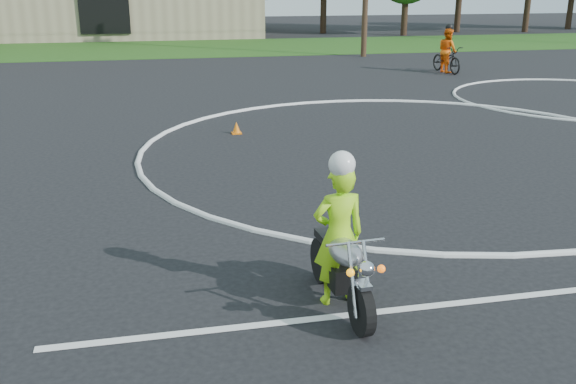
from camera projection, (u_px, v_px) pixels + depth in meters
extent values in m
plane|color=black|center=(473.00, 189.00, 11.71)|extent=(120.00, 120.00, 0.00)
cube|color=#1E4714|center=(247.00, 47.00, 36.76)|extent=(120.00, 10.00, 0.02)
torus|color=silver|center=(409.00, 148.00, 14.49)|extent=(12.12, 12.12, 0.12)
cube|color=silver|center=(401.00, 309.00, 7.38)|extent=(8.00, 0.12, 0.01)
cylinder|color=black|center=(362.00, 310.00, 6.81)|extent=(0.15, 0.57, 0.57)
cylinder|color=black|center=(322.00, 260.00, 8.02)|extent=(0.15, 0.57, 0.57)
cube|color=black|center=(339.00, 274.00, 7.43)|extent=(0.30, 0.54, 0.28)
ellipsoid|color=#9E9EA2|center=(345.00, 252.00, 7.14)|extent=(0.38, 0.63, 0.26)
cube|color=black|center=(331.00, 239.00, 7.58)|extent=(0.28, 0.58, 0.09)
cylinder|color=silver|center=(352.00, 280.00, 6.75)|extent=(0.06, 0.34, 0.76)
cylinder|color=silver|center=(367.00, 278.00, 6.79)|extent=(0.06, 0.34, 0.76)
cube|color=silver|center=(363.00, 285.00, 6.69)|extent=(0.15, 0.22, 0.05)
cylinder|color=#BBBBC1|center=(355.00, 242.00, 6.81)|extent=(0.66, 0.07, 0.03)
sphere|color=silver|center=(367.00, 269.00, 6.56)|extent=(0.17, 0.17, 0.17)
sphere|color=orange|center=(350.00, 273.00, 6.54)|extent=(0.09, 0.09, 0.09)
sphere|color=#F85F0C|center=(381.00, 269.00, 6.63)|extent=(0.09, 0.09, 0.09)
cylinder|color=white|center=(339.00, 267.00, 7.84)|extent=(0.12, 0.76, 0.08)
imported|color=#9CE317|center=(339.00, 235.00, 7.33)|extent=(0.63, 0.44, 1.67)
sphere|color=silver|center=(342.00, 164.00, 7.02)|extent=(0.30, 0.30, 0.30)
imported|color=black|center=(447.00, 59.00, 26.40)|extent=(0.92, 2.11, 1.08)
imported|color=#F8620D|center=(448.00, 50.00, 26.29)|extent=(0.76, 0.93, 1.79)
sphere|color=black|center=(449.00, 27.00, 26.00)|extent=(0.31, 0.31, 0.31)
cone|color=orange|center=(236.00, 128.00, 15.88)|extent=(0.22, 0.22, 0.30)
cube|color=orange|center=(237.00, 133.00, 15.92)|extent=(0.24, 0.24, 0.03)
cube|color=black|center=(104.00, 9.00, 39.06)|extent=(3.00, 0.16, 3.00)
cylinder|color=#382619|center=(260.00, 12.00, 43.15)|extent=(0.44, 0.44, 3.24)
cylinder|color=#382619|center=(324.00, 5.00, 45.91)|extent=(0.44, 0.44, 3.96)
cylinder|color=#382619|center=(405.00, 14.00, 44.30)|extent=(0.44, 0.44, 2.88)
cylinder|color=#382619|center=(458.00, 7.00, 47.06)|extent=(0.44, 0.44, 3.60)
cylinder|color=#382619|center=(528.00, 2.00, 47.03)|extent=(0.44, 0.44, 4.32)
cylinder|color=#382619|center=(570.00, 8.00, 50.07)|extent=(0.44, 0.44, 3.24)
cylinder|color=#382619|center=(199.00, 15.00, 43.33)|extent=(0.44, 0.44, 2.88)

